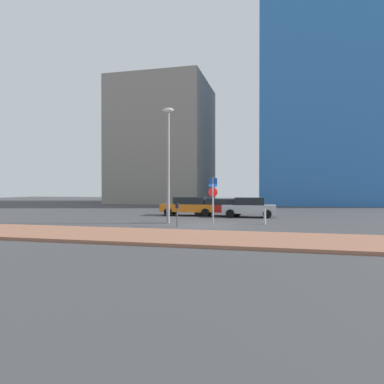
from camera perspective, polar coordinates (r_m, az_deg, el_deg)
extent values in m
plane|color=#424244|center=(21.08, 2.19, -5.44)|extent=(120.00, 120.00, 0.00)
cube|color=#9E664C|center=(15.32, -2.32, -7.45)|extent=(40.00, 4.50, 0.14)
cube|color=orange|center=(28.15, -0.50, -2.63)|extent=(4.51, 1.86, 0.62)
cube|color=black|center=(28.10, -0.31, -1.43)|extent=(2.49, 1.69, 0.56)
cylinder|color=black|center=(27.70, -4.00, -3.33)|extent=(0.64, 0.23, 0.64)
cylinder|color=black|center=(29.41, -2.99, -3.10)|extent=(0.64, 0.23, 0.64)
cylinder|color=black|center=(26.98, 2.22, -3.43)|extent=(0.64, 0.23, 0.64)
cylinder|color=black|center=(28.74, 2.87, -3.19)|extent=(0.64, 0.23, 0.64)
cube|color=red|center=(27.80, 4.49, -2.71)|extent=(4.34, 1.82, 0.59)
cube|color=black|center=(27.75, 4.89, -1.61)|extent=(2.30, 1.67, 0.48)
cylinder|color=black|center=(27.21, 1.11, -3.40)|extent=(0.64, 0.22, 0.64)
cylinder|color=black|center=(28.98, 1.89, -3.15)|extent=(0.64, 0.22, 0.64)
cylinder|color=black|center=(26.73, 7.31, -3.48)|extent=(0.64, 0.22, 0.64)
cylinder|color=black|center=(28.53, 7.72, -3.22)|extent=(0.64, 0.22, 0.64)
cube|color=#B7BABF|center=(26.85, 9.40, -2.78)|extent=(4.09, 1.95, 0.64)
cube|color=black|center=(26.82, 9.49, -1.50)|extent=(2.27, 1.73, 0.56)
cylinder|color=black|center=(26.07, 6.33, -3.58)|extent=(0.65, 0.25, 0.64)
cylinder|color=black|center=(27.84, 6.65, -3.31)|extent=(0.65, 0.25, 0.64)
cylinder|color=black|center=(25.98, 12.35, -3.60)|extent=(0.65, 0.25, 0.64)
cylinder|color=black|center=(27.75, 12.28, -3.33)|extent=(0.65, 0.25, 0.64)
cylinder|color=gray|center=(21.96, 3.49, -1.40)|extent=(0.10, 0.10, 2.90)
cube|color=#1447B7|center=(21.95, 3.50, 1.59)|extent=(0.55, 0.09, 0.55)
cylinder|color=red|center=(21.95, 3.49, -0.05)|extent=(0.60, 0.09, 0.60)
cylinder|color=#4C4C51|center=(19.97, -2.47, -4.22)|extent=(0.08, 0.08, 1.08)
cube|color=black|center=(19.93, -2.47, -2.27)|extent=(0.18, 0.14, 0.28)
cylinder|color=gray|center=(21.81, -3.97, 3.97)|extent=(0.20, 0.20, 7.00)
ellipsoid|color=silver|center=(22.33, -3.98, 13.37)|extent=(0.70, 0.36, 0.30)
cylinder|color=#B7B7BC|center=(21.63, 11.98, -4.00)|extent=(0.14, 0.14, 0.97)
cylinder|color=#B7B7BC|center=(22.57, -4.08, -3.72)|extent=(0.13, 0.13, 1.04)
cube|color=#3372BF|center=(54.18, 21.82, 13.22)|extent=(18.90, 16.29, 28.20)
cube|color=gray|center=(54.79, -4.57, 7.94)|extent=(13.86, 14.80, 18.45)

